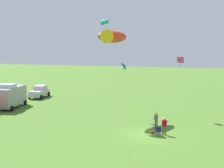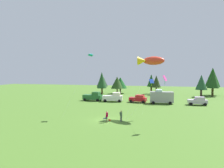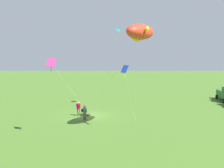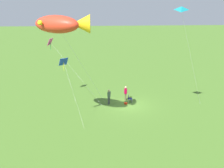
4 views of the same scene
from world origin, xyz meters
The scene contains 11 objects.
ground_plane centered at (0.00, 0.00, 0.00)m, with size 160.00×160.00×0.00m, color #456D25.
person_kite_flyer centered at (2.32, -0.50, 1.02)m, with size 0.48×0.56×1.74m.
folding_chair centered at (-0.07, -0.92, 0.49)m, with size 0.56×0.56×0.82m.
person_spectator centered at (0.32, -1.49, 1.02)m, with size 0.37×0.54×1.74m.
backpack_on_grass centered at (0.42, -0.32, 0.11)m, with size 0.32×0.22×0.22m, color red.
van_motorhome_grey centered at (7.91, 19.82, 1.64)m, with size 5.53×2.89×3.34m.
car_silver_compact centered at (16.00, 19.57, 0.95)m, with size 4.29×2.39×1.89m.
kite_large_fish centered at (6.31, 5.24, 9.53)m, with size 6.51×7.50×10.30m.
kite_diamond_rainbow centered at (8.61, -2.52, 6.57)m, with size 6.26×3.71×7.17m.
kite_diamond_blue centered at (6.56, 3.85, 5.91)m, with size 2.19×1.78×6.43m.
kite_delta_teal centered at (-3.92, 3.45, 10.60)m, with size 4.67×3.63×10.95m.
Camera 1 is at (-29.30, -3.52, 9.02)m, focal length 50.00 mm.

